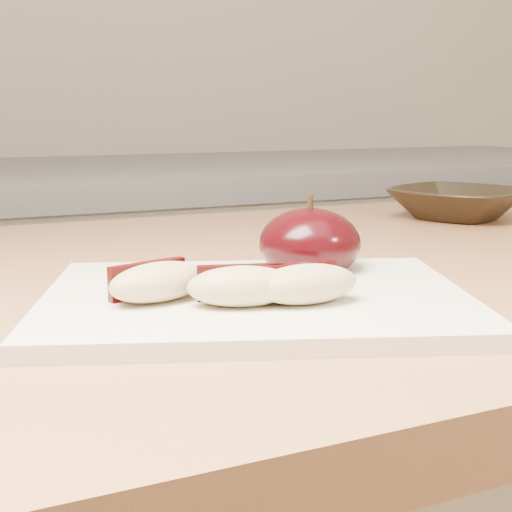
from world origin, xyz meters
name	(u,v)px	position (x,y,z in m)	size (l,w,h in m)	color
back_cabinet	(70,424)	(0.00, 1.20, 0.47)	(2.40, 0.62, 0.94)	silver
cutting_board	(256,300)	(0.00, 0.38, 0.91)	(0.29, 0.21, 0.01)	silver
apple_half	(310,244)	(0.07, 0.43, 0.93)	(0.10, 0.10, 0.07)	black
apple_wedge_a	(158,281)	(-0.07, 0.39, 0.92)	(0.08, 0.05, 0.03)	tan
apple_wedge_b	(242,286)	(-0.02, 0.35, 0.92)	(0.08, 0.05, 0.03)	tan
apple_wedge_c	(305,284)	(0.02, 0.34, 0.92)	(0.07, 0.04, 0.03)	tan
bowl	(457,203)	(0.40, 0.65, 0.92)	(0.16, 0.16, 0.04)	black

